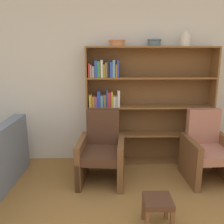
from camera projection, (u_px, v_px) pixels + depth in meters
wall_back at (125, 79)px, 4.08m from camera, size 12.00×0.06×2.75m
bookshelf at (137, 108)px, 4.02m from camera, size 2.02×0.30×1.90m
bowl_olive at (117, 42)px, 3.75m from camera, size 0.25×0.25×0.09m
bowl_slate at (154, 42)px, 3.76m from camera, size 0.22×0.22×0.10m
vase_tall at (185, 40)px, 3.76m from camera, size 0.15×0.15×0.21m
armchair_leather at (102, 152)px, 3.58m from camera, size 0.69×0.73×1.00m
armchair_cushioned at (207, 151)px, 3.60m from camera, size 0.68×0.71×1.00m
footstool at (158, 205)px, 2.62m from camera, size 0.29×0.29×0.34m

